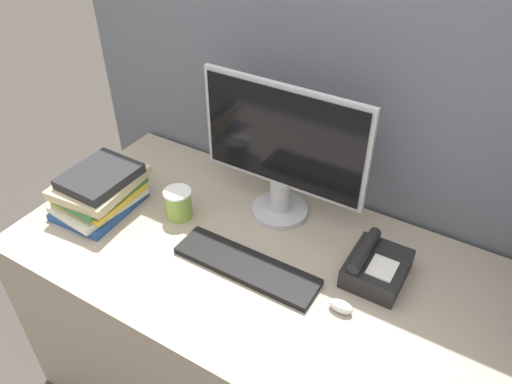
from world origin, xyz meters
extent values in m
cube|color=slate|center=(0.00, 0.82, 0.87)|extent=(1.92, 0.04, 1.74)
cube|color=tan|center=(0.00, 0.39, 0.39)|extent=(1.52, 0.79, 0.77)
cylinder|color=#B7B7BC|center=(-0.03, 0.62, 0.78)|extent=(0.19, 0.19, 0.02)
cylinder|color=#B7B7BC|center=(-0.03, 0.62, 0.85)|extent=(0.07, 0.07, 0.11)
cube|color=#B7B7BC|center=(-0.03, 0.62, 1.06)|extent=(0.56, 0.02, 0.35)
cube|color=black|center=(-0.03, 0.61, 1.06)|extent=(0.53, 0.01, 0.32)
cube|color=black|center=(0.01, 0.34, 0.78)|extent=(0.45, 0.12, 0.02)
ellipsoid|color=silver|center=(0.31, 0.34, 0.79)|extent=(0.07, 0.04, 0.03)
cylinder|color=#8CB247|center=(-0.31, 0.43, 0.82)|extent=(0.09, 0.09, 0.10)
cylinder|color=white|center=(-0.31, 0.43, 0.87)|extent=(0.09, 0.09, 0.01)
cube|color=#264C8C|center=(-0.57, 0.32, 0.78)|extent=(0.23, 0.28, 0.02)
cube|color=silver|center=(-0.57, 0.32, 0.81)|extent=(0.22, 0.29, 0.02)
cube|color=gold|center=(-0.57, 0.33, 0.83)|extent=(0.22, 0.24, 0.02)
cube|color=#38723F|center=(-0.56, 0.33, 0.85)|extent=(0.20, 0.27, 0.02)
cube|color=#C6B78C|center=(-0.57, 0.34, 0.87)|extent=(0.25, 0.30, 0.03)
cube|color=#262628|center=(-0.56, 0.33, 0.90)|extent=(0.20, 0.23, 0.03)
cube|color=black|center=(0.35, 0.51, 0.80)|extent=(0.16, 0.19, 0.07)
cube|color=white|center=(0.37, 0.48, 0.84)|extent=(0.07, 0.09, 0.00)
cylinder|color=black|center=(0.30, 0.51, 0.86)|extent=(0.04, 0.18, 0.04)
camera|label=1|loc=(0.56, -0.53, 1.87)|focal=35.00mm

